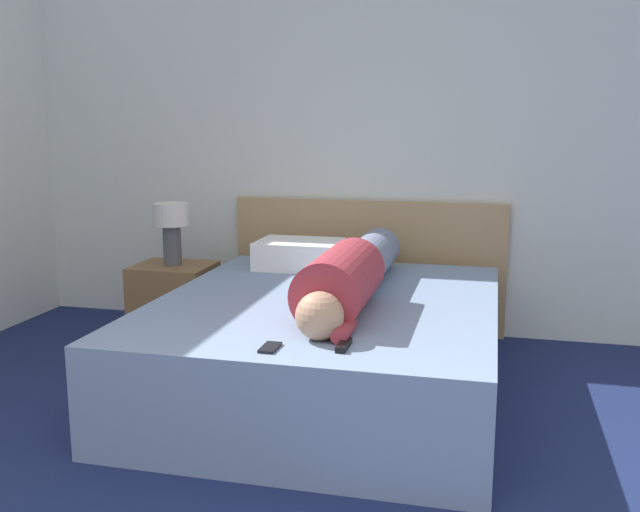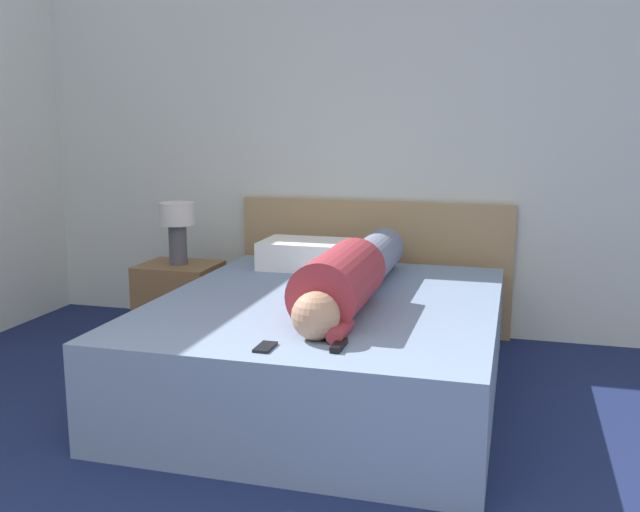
% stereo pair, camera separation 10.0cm
% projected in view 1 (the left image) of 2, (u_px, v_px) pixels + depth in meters
% --- Properties ---
extents(wall_back, '(6.10, 0.06, 2.60)m').
position_uv_depth(wall_back, '(381.00, 135.00, 4.65)').
color(wall_back, silver).
rests_on(wall_back, ground_plane).
extents(bed, '(1.69, 2.03, 0.50)m').
position_uv_depth(bed, '(327.00, 346.00, 3.68)').
color(bed, '#7589A8').
rests_on(bed, ground_plane).
extents(headboard, '(1.81, 0.04, 0.88)m').
position_uv_depth(headboard, '(367.00, 266.00, 4.76)').
color(headboard, tan).
rests_on(headboard, ground_plane).
extents(nightstand, '(0.48, 0.41, 0.50)m').
position_uv_depth(nightstand, '(174.00, 303.00, 4.54)').
color(nightstand, brown).
rests_on(nightstand, ground_plane).
extents(table_lamp, '(0.22, 0.22, 0.39)m').
position_uv_depth(table_lamp, '(171.00, 225.00, 4.44)').
color(table_lamp, '#4C4C51').
rests_on(table_lamp, nightstand).
extents(person_lying, '(0.31, 1.67, 0.31)m').
position_uv_depth(person_lying, '(352.00, 274.00, 3.56)').
color(person_lying, tan).
rests_on(person_lying, bed).
extents(pillow_near_headboard, '(0.51, 0.38, 0.17)m').
position_uv_depth(pillow_near_headboard, '(299.00, 254.00, 4.39)').
color(pillow_near_headboard, white).
rests_on(pillow_near_headboard, bed).
extents(tv_remote, '(0.04, 0.15, 0.02)m').
position_uv_depth(tv_remote, '(344.00, 345.00, 2.84)').
color(tv_remote, black).
rests_on(tv_remote, bed).
extents(cell_phone, '(0.06, 0.13, 0.01)m').
position_uv_depth(cell_phone, '(270.00, 348.00, 2.83)').
color(cell_phone, black).
rests_on(cell_phone, bed).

